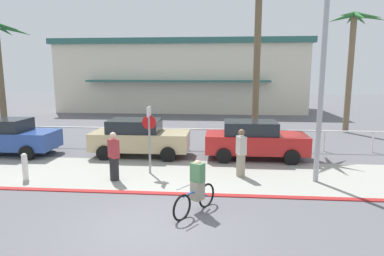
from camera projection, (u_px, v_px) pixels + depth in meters
ground_plane at (188, 142)px, 18.22m from camera, size 80.00×80.00×0.00m
sidewalk_strip at (174, 174)px, 12.53m from camera, size 44.00×4.00×0.02m
curb_paint at (165, 193)px, 10.56m from camera, size 44.00×0.24×0.03m
building_backdrop at (183, 76)px, 33.72m from camera, size 23.74×9.79×6.78m
rail_fence at (186, 132)px, 16.61m from camera, size 22.67×0.08×1.04m
stop_sign_bike_lane at (149, 130)px, 12.38m from camera, size 0.52×0.56×2.56m
bollard_0 at (25, 166)px, 11.79m from camera, size 0.20×0.20×1.00m
streetlight_curb at (325, 58)px, 10.78m from camera, size 0.24×2.54×7.50m
palm_tree_2 at (257, 19)px, 17.28m from camera, size 3.07×3.26×8.64m
palm_tree_3 at (353, 41)px, 20.21m from camera, size 3.48×3.17×7.41m
car_blue_0 at (7, 136)px, 15.38m from camera, size 4.40×2.02×1.69m
car_tan_1 at (139, 137)px, 15.16m from camera, size 4.40×2.02×1.69m
car_red_2 at (254, 140)px, 14.67m from camera, size 4.40×2.02×1.69m
cyclist_blue_0 at (196, 188)px, 9.10m from camera, size 1.05×1.55×1.50m
pedestrian_0 at (241, 155)px, 12.15m from camera, size 0.41×0.47×1.79m
pedestrian_1 at (114, 158)px, 11.71m from camera, size 0.47×0.47×1.76m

